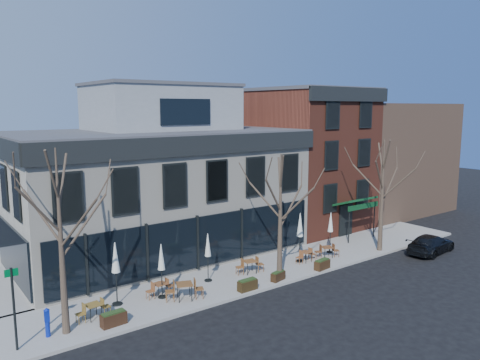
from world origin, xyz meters
TOP-DOWN VIEW (x-y plane):
  - ground at (0.00, 0.00)m, footprint 120.00×120.00m
  - sidewalk_front at (3.25, -2.15)m, footprint 33.50×4.70m
  - corner_building at (0.07, 5.07)m, footprint 18.39×10.39m
  - red_brick_building at (13.00, 4.98)m, footprint 8.20×11.78m
  - bg_building at (23.00, 6.00)m, footprint 12.00×12.00m
  - tree_corner at (-8.49, -3.20)m, footprint 3.93×3.98m
  - tree_mid at (3.01, -3.90)m, footprint 3.50×3.55m
  - tree_right at (12.01, -3.90)m, footprint 3.72×3.77m
  - sign_pole at (-10.50, -3.50)m, footprint 0.50×0.10m
  - parked_sedan at (14.61, -6.05)m, footprint 4.47×2.22m
  - call_box at (-9.22, -3.10)m, footprint 0.26×0.26m
  - cafe_set_0 at (-7.10, -2.61)m, footprint 1.66×0.72m
  - cafe_set_1 at (-3.46, -2.05)m, footprint 1.59×0.68m
  - cafe_set_2 at (-2.70, -3.20)m, footprint 1.99×1.18m
  - cafe_set_3 at (2.26, -2.15)m, footprint 1.78×0.83m
  - cafe_set_4 at (6.27, -2.67)m, footprint 1.55×0.65m
  - cafe_set_5 at (7.98, -2.86)m, footprint 1.65×1.03m
  - umbrella_0 at (-5.63, -1.75)m, footprint 0.50×0.50m
  - umbrella_1 at (-3.47, -2.29)m, footprint 0.45×0.45m
  - umbrella_2 at (-0.36, -1.75)m, footprint 0.43×0.43m
  - umbrella_3 at (6.00, -2.39)m, footprint 0.49×0.49m
  - umbrella_4 at (8.91, -2.25)m, footprint 0.43×0.43m
  - planter_0 at (-6.61, -3.75)m, footprint 1.15×0.52m
  - planter_1 at (0.58, -4.11)m, footprint 1.08×0.44m
  - planter_2 at (2.80, -4.01)m, footprint 0.99×0.58m
  - planter_3 at (6.12, -4.20)m, footprint 1.12×0.57m

SIDE VIEW (x-z plane):
  - ground at x=0.00m, z-range 0.00..0.00m
  - sidewalk_front at x=3.25m, z-range 0.00..0.15m
  - planter_2 at x=2.80m, z-range 0.15..0.67m
  - planter_3 at x=6.12m, z-range 0.15..0.75m
  - planter_1 at x=0.58m, z-range 0.15..0.75m
  - planter_0 at x=-6.61m, z-range 0.15..0.78m
  - cafe_set_4 at x=6.27m, z-range 0.16..0.97m
  - cafe_set_1 at x=-3.46m, z-range 0.16..0.99m
  - cafe_set_5 at x=7.98m, z-range 0.16..1.02m
  - cafe_set_0 at x=-7.10m, z-range 0.16..1.02m
  - cafe_set_3 at x=2.26m, z-range 0.16..1.07m
  - parked_sedan at x=14.61m, z-range 0.00..1.25m
  - cafe_set_2 at x=-2.70m, z-range 0.16..1.19m
  - call_box at x=-9.22m, z-range 0.19..1.47m
  - umbrella_4 at x=8.91m, z-range 0.71..3.42m
  - umbrella_2 at x=-0.36m, z-range 0.71..3.42m
  - sign_pole at x=-10.50m, z-range 0.37..3.77m
  - umbrella_1 at x=-3.47m, z-range 0.73..3.53m
  - umbrella_3 at x=6.00m, z-range 0.79..3.88m
  - umbrella_0 at x=-5.63m, z-range 0.80..3.93m
  - tree_mid at x=3.01m, z-range 0.27..7.31m
  - tree_right at x=12.01m, z-range 0.28..7.76m
  - tree_corner at x=-8.49m, z-range 0.29..8.21m
  - corner_building at x=0.07m, z-range -0.83..10.27m
  - bg_building at x=23.00m, z-range 0.00..10.00m
  - red_brick_building at x=13.00m, z-range 0.05..11.22m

